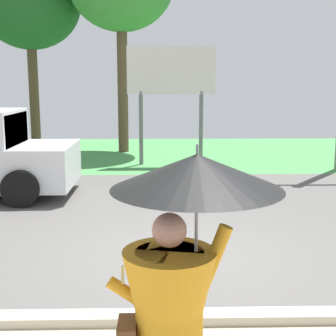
{
  "coord_description": "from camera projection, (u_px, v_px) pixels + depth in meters",
  "views": [
    {
      "loc": [
        -0.3,
        -6.66,
        2.51
      ],
      "look_at": [
        -0.11,
        1.0,
        1.1
      ],
      "focal_mm": 51.06,
      "sensor_mm": 36.0,
      "label": 1
    }
  ],
  "objects": [
    {
      "name": "ground_plane",
      "position": [
        171.0,
        205.0,
        9.91
      ],
      "size": [
        40.0,
        22.0,
        0.2
      ],
      "color": "#565451"
    },
    {
      "name": "monk_pedestrian",
      "position": [
        176.0,
        299.0,
        3.06
      ],
      "size": [
        1.11,
        1.07,
        2.13
      ],
      "rotation": [
        0.0,
        0.0,
        -0.03
      ],
      "color": "orange",
      "rests_on": "ground_plane"
    },
    {
      "name": "roadside_billboard",
      "position": [
        171.0,
        79.0,
        14.05
      ],
      "size": [
        2.6,
        0.12,
        3.5
      ],
      "color": "slate",
      "rests_on": "ground_plane"
    },
    {
      "name": "tree_left_far",
      "position": [
        29.0,
        3.0,
        17.31
      ],
      "size": [
        3.71,
        3.71,
        6.99
      ],
      "color": "brown",
      "rests_on": "ground_plane"
    }
  ]
}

